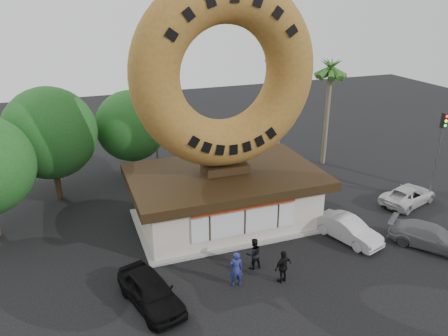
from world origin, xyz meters
TOP-DOWN VIEW (x-y plane):
  - ground at (0.00, 0.00)m, footprint 90.00×90.00m
  - donut_shop at (0.00, 5.98)m, footprint 11.20×7.20m
  - giant_donut at (0.00, 6.00)m, footprint 10.43×2.66m
  - tree_west at (-9.50, 13.00)m, footprint 6.00×6.00m
  - tree_mid at (-4.00, 15.00)m, footprint 5.20×5.20m
  - palm_near at (7.50, 14.00)m, footprint 2.60×2.60m
  - palm_far at (11.00, 12.50)m, footprint 2.60×2.60m
  - street_lamp at (-1.86, 16.00)m, footprint 2.11×0.20m
  - traffic_signal at (14.00, 3.99)m, footprint 0.30×0.38m
  - person_left at (-1.69, -0.08)m, footprint 0.71×0.51m
  - person_center at (-0.33, 0.94)m, footprint 0.85×0.67m
  - person_right at (0.54, -0.61)m, footprint 1.09×0.67m
  - car_black at (-5.78, -0.07)m, footprint 2.81×4.59m
  - car_silver at (5.80, 1.63)m, footprint 2.54×4.24m
  - car_grey at (9.63, -0.60)m, footprint 4.10×4.62m
  - car_white at (12.27, 4.13)m, footprint 4.72×3.22m

SIDE VIEW (x-z plane):
  - ground at x=0.00m, z-range 0.00..0.00m
  - car_white at x=12.27m, z-range 0.00..1.20m
  - car_grey at x=9.63m, z-range 0.00..1.29m
  - car_silver at x=5.80m, z-range 0.00..1.32m
  - car_black at x=-5.78m, z-range 0.00..1.46m
  - person_center at x=-0.33m, z-range 0.00..1.68m
  - person_right at x=0.54m, z-range 0.00..1.73m
  - person_left at x=-1.69m, z-range 0.00..1.83m
  - donut_shop at x=0.00m, z-range -0.13..3.67m
  - traffic_signal at x=14.00m, z-range 0.83..6.90m
  - tree_mid at x=-4.00m, z-range 0.70..7.33m
  - street_lamp at x=-1.86m, z-range 0.48..8.48m
  - tree_west at x=-9.50m, z-range 0.82..8.47m
  - palm_far at x=11.00m, z-range 3.11..11.86m
  - palm_near at x=7.50m, z-range 3.54..13.29m
  - giant_donut at x=0.00m, z-range 3.80..14.23m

